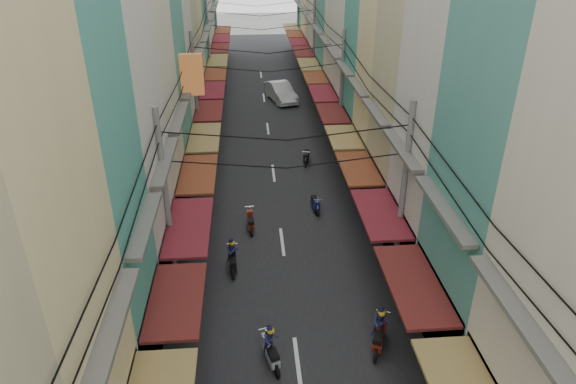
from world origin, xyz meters
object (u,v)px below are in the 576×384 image
market_umbrella (459,289)px  white_car (281,101)px  bicycle (462,292)px  traffic_sign (427,278)px

market_umbrella → white_car: bearing=98.9°
white_car → bicycle: 28.27m
bicycle → traffic_sign: traffic_sign is taller
market_umbrella → traffic_sign: (-0.89, 0.93, -0.14)m
white_car → bicycle: (6.02, -27.62, 0.00)m
bicycle → market_umbrella: size_ratio=0.62×
white_car → market_umbrella: (4.69, -29.85, 2.05)m
bicycle → market_umbrella: 3.31m
bicycle → market_umbrella: bearing=155.7°
white_car → market_umbrella: bearing=-96.0°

